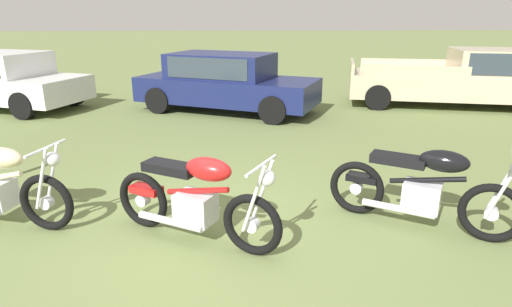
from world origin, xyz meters
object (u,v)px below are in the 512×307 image
at_px(motorcycle_black, 423,188).
at_px(car_white, 2,77).
at_px(motorcycle_red, 195,199).
at_px(car_navy, 224,80).
at_px(pickup_truck_beige, 459,78).

bearing_deg(motorcycle_black, car_white, 170.68).
distance_m(motorcycle_red, car_navy, 6.49).
relative_size(car_navy, pickup_truck_beige, 0.88).
bearing_deg(car_navy, pickup_truck_beige, 27.89).
xyz_separation_m(motorcycle_red, car_white, (-5.51, 7.14, 0.31)).
xyz_separation_m(motorcycle_black, car_white, (-8.05, 6.95, 0.31)).
xyz_separation_m(car_white, pickup_truck_beige, (11.79, -0.30, -0.04)).
distance_m(motorcycle_black, pickup_truck_beige, 7.64).
relative_size(motorcycle_black, pickup_truck_beige, 0.35).
bearing_deg(car_navy, motorcycle_red, -67.00).
height_order(motorcycle_red, motorcycle_black, same).
bearing_deg(motorcycle_red, motorcycle_black, 32.94).
relative_size(motorcycle_red, pickup_truck_beige, 0.34).
relative_size(motorcycle_black, car_white, 0.41).
distance_m(car_white, car_navy, 5.73).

